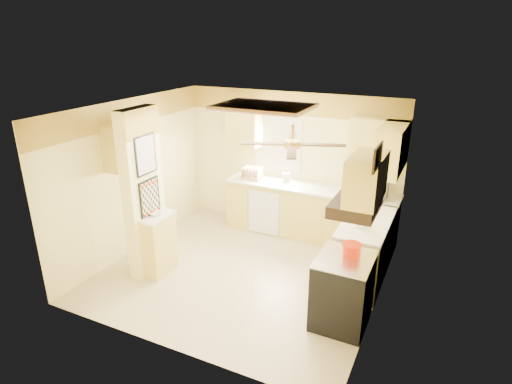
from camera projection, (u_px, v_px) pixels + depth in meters
The scene contains 34 objects.
floor at pixel (244, 271), 6.60m from camera, with size 4.00×4.00×0.00m, color tan.
ceiling at pixel (242, 109), 5.72m from camera, with size 4.00×4.00×0.00m, color white.
wall_back at pixel (290, 162), 7.76m from camera, with size 4.00×4.00×0.00m, color #FFEE9B.
wall_front at pixel (161, 254), 4.55m from camera, with size 4.00×4.00×0.00m, color #FFEE9B.
wall_left at pixel (134, 177), 6.96m from camera, with size 3.80×3.80×0.00m, color #FFEE9B.
wall_right at pixel (385, 220), 5.35m from camera, with size 3.80×3.80×0.00m, color #FFEE9B.
wallpaper_border at pixel (292, 104), 7.37m from camera, with size 4.00×0.02×0.40m, color #FFDD4B.
partition_column at pixel (143, 193), 6.24m from camera, with size 0.20×0.70×2.50m, color #FFEE9B.
partition_ledge at pixel (160, 245), 6.43m from camera, with size 0.25×0.55×0.90m, color #E5D668.
ledge_top at pixel (157, 217), 6.27m from camera, with size 0.28×0.58×0.04m, color white.
lower_cabinets_back at pixel (309, 213), 7.59m from camera, with size 3.00×0.60×0.90m, color #E5D668.
lower_cabinets_right at pixel (365, 251), 6.26m from camera, with size 0.60×1.40×0.90m, color #E5D668.
countertop_back at pixel (310, 188), 7.41m from camera, with size 3.04×0.64×0.04m, color white.
countertop_right at pixel (367, 222), 6.10m from camera, with size 0.64×1.44×0.04m, color white.
dishwasher_panel at pixel (264, 213), 7.64m from camera, with size 0.58×0.02×0.80m, color white.
window at pixel (278, 144), 7.75m from camera, with size 0.92×0.02×1.02m.
upper_cab_back_left at pixel (244, 127), 7.75m from camera, with size 0.60×0.35×0.70m, color #E5D668.
upper_cab_back_right at pixel (379, 140), 6.78m from camera, with size 0.90×0.35×0.70m, color #E5D668.
upper_cab_right at pixel (392, 149), 6.27m from camera, with size 0.35×1.00×0.70m, color #E5D668.
upper_cab_left_wall at pixel (128, 145), 6.47m from camera, with size 0.35×0.75×0.70m, color #E5D668.
upper_cab_over_stove at pixel (366, 178), 4.71m from camera, with size 0.35×0.76×0.52m, color #E5D668.
stove at pixel (343, 290), 5.30m from camera, with size 0.68×0.77×0.92m.
range_hood at pixel (356, 205), 4.86m from camera, with size 0.50×0.76×0.14m, color black.
poster_menu at pixel (146, 155), 5.98m from camera, with size 0.02×0.42×0.57m.
poster_nashville at pixel (150, 198), 6.21m from camera, with size 0.02×0.42×0.57m.
ceiling_light_panel at pixel (264, 107), 6.11m from camera, with size 1.35×0.95×0.06m.
ceiling_fan at pixel (292, 144), 4.80m from camera, with size 1.15×1.15×0.26m.
vent_grate at pixel (378, 157), 4.23m from camera, with size 0.02×0.40×0.25m, color black.
microwave at pixel (372, 189), 6.93m from camera, with size 0.49×0.33×0.27m, color white.
bowl at pixel (155, 214), 6.27m from camera, with size 0.18×0.18×0.05m, color white.
dutch_oven at pixel (352, 250), 5.16m from camera, with size 0.24×0.24×0.16m.
kettle at pixel (363, 220), 5.83m from camera, with size 0.17×0.17×0.26m.
dish_rack at pixel (252, 174), 7.82m from camera, with size 0.36×0.26×0.21m.
utensil_crock at pixel (286, 177), 7.65m from camera, with size 0.12×0.12×0.25m.
Camera 1 is at (2.65, -5.10, 3.47)m, focal length 30.00 mm.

